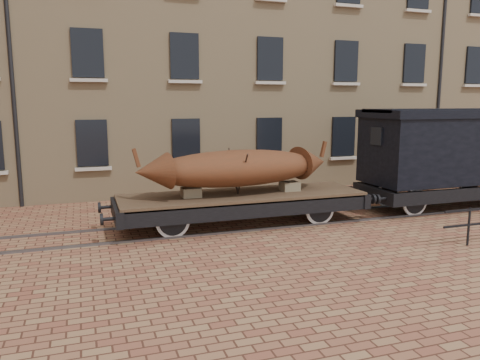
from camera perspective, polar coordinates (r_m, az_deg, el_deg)
name	(u,v)px	position (r m, az deg, el deg)	size (l,w,h in m)	color
ground	(299,220)	(14.91, 7.15, -4.87)	(90.00, 90.00, 0.00)	brown
warehouse_cream	(269,36)	(25.03, 3.57, 17.08)	(40.00, 10.19, 14.00)	tan
rail_track	(299,219)	(14.90, 7.15, -4.76)	(30.00, 1.52, 0.06)	#59595E
flatcar_wagon	(242,200)	(14.03, 0.26, -2.45)	(8.26, 2.24, 1.25)	brown
iron_boat	(238,168)	(13.82, -0.28, 1.48)	(6.15, 2.10, 1.49)	#5B2C17
goods_van	(448,146)	(17.73, 23.97, 3.77)	(6.68, 2.44, 3.46)	black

